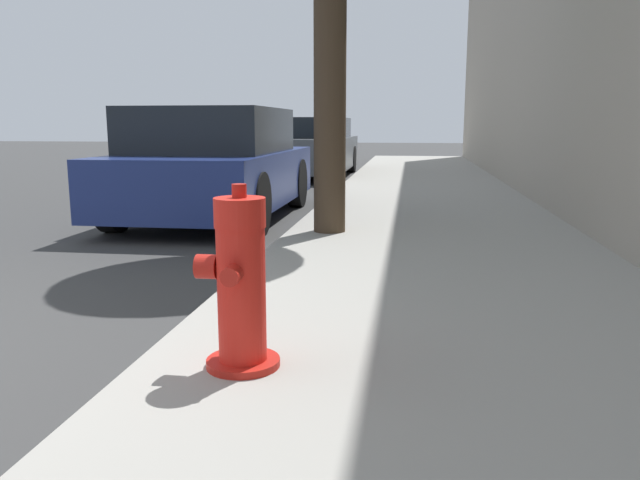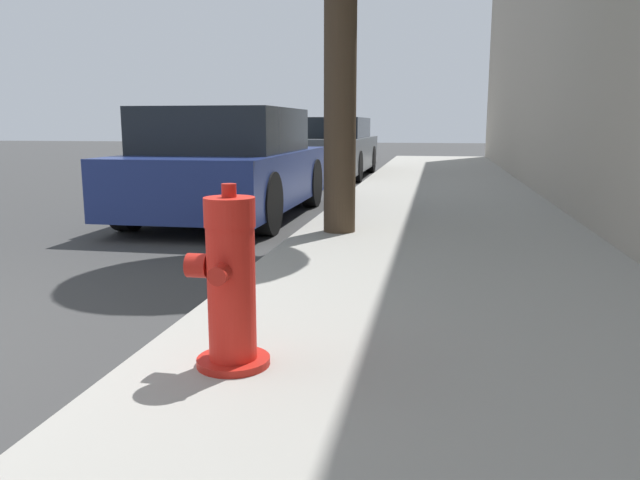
% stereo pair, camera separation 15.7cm
% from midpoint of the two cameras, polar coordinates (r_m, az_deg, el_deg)
% --- Properties ---
extents(sidewalk_slab, '(3.02, 40.00, 0.12)m').
position_cam_midpoint_polar(sidewalk_slab, '(2.58, 11.79, -16.34)').
color(sidewalk_slab, '#99968E').
rests_on(sidewalk_slab, ground_plane).
extents(fire_hydrant, '(0.37, 0.38, 0.84)m').
position_cam_midpoint_polar(fire_hydrant, '(2.84, -8.87, -4.17)').
color(fire_hydrant, red).
rests_on(fire_hydrant, sidewalk_slab).
extents(parked_car_near, '(1.87, 4.03, 1.42)m').
position_cam_midpoint_polar(parked_car_near, '(8.25, -10.09, 6.73)').
color(parked_car_near, navy).
rests_on(parked_car_near, ground_plane).
extents(parked_car_mid, '(1.72, 4.56, 1.36)m').
position_cam_midpoint_polar(parked_car_mid, '(14.73, -0.93, 8.42)').
color(parked_car_mid, '#4C5156').
rests_on(parked_car_mid, ground_plane).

